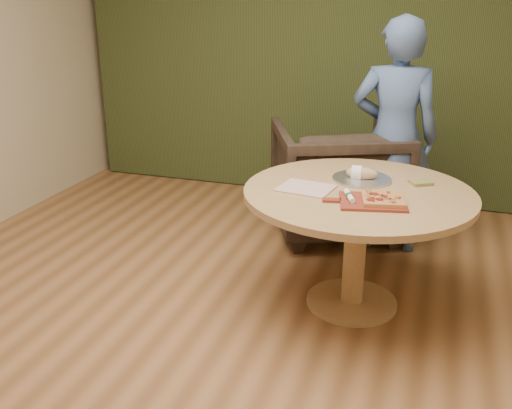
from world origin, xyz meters
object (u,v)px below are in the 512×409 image
object	(u,v)px
serving_tray	(362,179)
person_standing	(394,138)
bread_roll	(360,173)
pedestal_table	(357,213)
flatbread_pizza	(383,199)
armchair	(337,174)
pizza_paddle	(370,202)
cutlery_roll	(349,196)

from	to	relation	value
serving_tray	person_standing	xyz separation A→B (m)	(0.11, 0.77, 0.09)
bread_roll	pedestal_table	bearing A→B (deg)	-83.49
bread_roll	person_standing	size ratio (longest dim) A/B	0.11
flatbread_pizza	armchair	distance (m)	1.42
pizza_paddle	person_standing	distance (m)	1.16
pedestal_table	serving_tray	world-z (taller)	serving_tray
cutlery_roll	person_standing	world-z (taller)	person_standing
pedestal_table	flatbread_pizza	size ratio (longest dim) A/B	5.09
pedestal_table	serving_tray	distance (m)	0.24
pizza_paddle	armchair	distance (m)	1.40
pizza_paddle	bread_roll	bearing A→B (deg)	93.87
bread_roll	armchair	distance (m)	1.02
pedestal_table	serving_tray	bearing A→B (deg)	93.83
armchair	pedestal_table	bearing A→B (deg)	82.60
serving_tray	armchair	size ratio (longest dim) A/B	0.37
bread_roll	armchair	xyz separation A→B (m)	(-0.30, 0.93, -0.31)
pedestal_table	flatbread_pizza	world-z (taller)	flatbread_pizza
serving_tray	armchair	bearing A→B (deg)	108.56
cutlery_roll	person_standing	distance (m)	1.17
bread_roll	person_standing	world-z (taller)	person_standing
armchair	pizza_paddle	bearing A→B (deg)	83.98
pizza_paddle	flatbread_pizza	world-z (taller)	flatbread_pizza
flatbread_pizza	cutlery_roll	bearing A→B (deg)	-176.64
armchair	person_standing	distance (m)	0.58
flatbread_pizza	cutlery_roll	world-z (taller)	flatbread_pizza
flatbread_pizza	serving_tray	world-z (taller)	flatbread_pizza
flatbread_pizza	pizza_paddle	bearing A→B (deg)	-175.14
cutlery_roll	flatbread_pizza	bearing A→B (deg)	-17.75
pizza_paddle	serving_tray	size ratio (longest dim) A/B	1.32
pedestal_table	cutlery_roll	bearing A→B (deg)	-96.50
serving_tray	person_standing	distance (m)	0.78
cutlery_roll	armchair	bearing A→B (deg)	81.76
bread_roll	armchair	world-z (taller)	armchair
pizza_paddle	bread_roll	distance (m)	0.40
pedestal_table	flatbread_pizza	distance (m)	0.30
flatbread_pizza	pedestal_table	bearing A→B (deg)	129.26
pedestal_table	bread_roll	distance (m)	0.26
serving_tray	pedestal_table	bearing A→B (deg)	-86.17
armchair	bread_roll	bearing A→B (deg)	84.47
cutlery_roll	serving_tray	bearing A→B (deg)	67.36
flatbread_pizza	bread_roll	distance (m)	0.42
flatbread_pizza	cutlery_roll	xyz separation A→B (m)	(-0.18, -0.01, 0.00)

